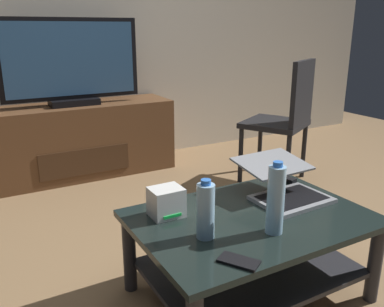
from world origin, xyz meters
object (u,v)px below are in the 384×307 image
Objects in this scene: television at (71,64)px; tv_remote at (282,178)px; water_bottle_far at (206,211)px; water_bottle_near at (276,199)px; laptop at (284,184)px; cell_phone at (239,261)px; router_box at (166,202)px; coffee_table at (250,241)px; dining_chair at (286,116)px; media_cabinet at (77,140)px.

television reaches higher than tv_remote.
water_bottle_far is at bearing -90.25° from television.
water_bottle_far is at bearing 159.20° from water_bottle_near.
cell_phone is at bearing -144.89° from laptop.
water_bottle_near is at bearing -48.12° from router_box.
water_bottle_near is at bearing -148.23° from tv_remote.
cell_phone reaches higher than coffee_table.
water_bottle_far is at bearing -163.59° from laptop.
dining_chair reaches higher than water_bottle_near.
dining_chair is 6.90× the size of router_box.
dining_chair is 3.99× the size of water_bottle_far.
television reaches higher than media_cabinet.
cell_phone is 0.88× the size of tv_remote.
television is at bearing 96.73° from water_bottle_near.
water_bottle_far is at bearing -90.25° from media_cabinet.
cell_phone is at bearing -136.25° from dining_chair.
water_bottle_far reaches higher than coffee_table.
water_bottle_far is at bearing -78.72° from router_box.
laptop is 2.97× the size of router_box.
router_box reaches higher than cell_phone.
water_bottle_far reaches higher than router_box.
laptop is 0.24m from tv_remote.
water_bottle_far is at bearing -167.66° from tv_remote.
water_bottle_near is at bearing -133.05° from dining_chair.
router_box is at bearing 101.28° from water_bottle_far.
router_box is 0.46m from cell_phone.
television is 1.88m from tv_remote.
television is 1.98m from laptop.
cell_phone is at bearing -87.68° from water_bottle_far.
cell_phone is at bearing -133.88° from coffee_table.
dining_chair is at bearing 33.61° from tv_remote.
dining_chair is at bearing 43.16° from coffee_table.
water_bottle_near is 2.11× the size of cell_phone.
dining_chair is at bearing -33.91° from television.
router_box is 0.74m from tv_remote.
water_bottle_near is (-0.27, -0.25, 0.08)m from laptop.
television is at bearing -90.00° from media_cabinet.
water_bottle_near is 0.31m from cell_phone.
television reaches higher than cell_phone.
television is 1.11× the size of dining_chair.
tv_remote is (0.41, 0.28, 0.13)m from coffee_table.
dining_chair is at bearing 11.55° from cell_phone.
media_cabinet is 1.68m from dining_chair.
coffee_table is 2.46× the size of laptop.
media_cabinet is 1.80m from router_box.
water_bottle_far is (-0.27, -0.06, 0.23)m from coffee_table.
water_bottle_far is at bearing -167.05° from coffee_table.
water_bottle_far is (-0.53, -0.16, 0.05)m from laptop.
laptop is 1.72× the size of water_bottle_far.
tv_remote is (0.67, -1.70, 0.11)m from media_cabinet.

